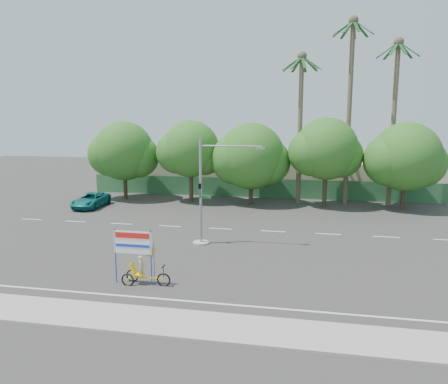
# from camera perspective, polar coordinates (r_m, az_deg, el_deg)

# --- Properties ---
(ground) EXTENTS (120.00, 120.00, 0.00)m
(ground) POSITION_cam_1_polar(r_m,az_deg,el_deg) (25.37, 0.34, -9.54)
(ground) COLOR #33302D
(ground) RESTS_ON ground
(sidewalk_near) EXTENTS (50.00, 2.40, 0.12)m
(sidewalk_near) POSITION_cam_1_polar(r_m,az_deg,el_deg) (18.61, -4.14, -16.90)
(sidewalk_near) COLOR gray
(sidewalk_near) RESTS_ON ground
(fence) EXTENTS (38.00, 0.08, 2.00)m
(fence) POSITION_cam_1_polar(r_m,az_deg,el_deg) (45.84, 5.34, 0.50)
(fence) COLOR #336B3D
(fence) RESTS_ON ground
(building_left) EXTENTS (12.00, 8.00, 4.00)m
(building_left) POSITION_cam_1_polar(r_m,az_deg,el_deg) (51.97, -5.19, 2.73)
(building_left) COLOR #BEB397
(building_left) RESTS_ON ground
(building_right) EXTENTS (14.00, 8.00, 3.60)m
(building_right) POSITION_cam_1_polar(r_m,az_deg,el_deg) (50.08, 15.02, 1.93)
(building_right) COLOR #BEB397
(building_right) RESTS_ON ground
(tree_far_left) EXTENTS (7.14, 6.00, 7.96)m
(tree_far_left) POSITION_cam_1_polar(r_m,az_deg,el_deg) (45.59, -12.97, 5.01)
(tree_far_left) COLOR #473828
(tree_far_left) RESTS_ON ground
(tree_left) EXTENTS (6.66, 5.60, 8.07)m
(tree_left) POSITION_cam_1_polar(r_m,az_deg,el_deg) (43.20, -4.43, 5.37)
(tree_left) COLOR #473828
(tree_left) RESTS_ON ground
(tree_center) EXTENTS (7.62, 6.40, 7.85)m
(tree_center) POSITION_cam_1_polar(r_m,az_deg,el_deg) (42.06, 3.50, 4.45)
(tree_center) COLOR #473828
(tree_center) RESTS_ON ground
(tree_right) EXTENTS (6.90, 5.80, 8.36)m
(tree_right) POSITION_cam_1_polar(r_m,az_deg,el_deg) (41.66, 13.15, 5.22)
(tree_right) COLOR #473828
(tree_right) RESTS_ON ground
(tree_far_right) EXTENTS (7.38, 6.20, 7.94)m
(tree_far_right) POSITION_cam_1_polar(r_m,az_deg,el_deg) (42.55, 22.59, 4.01)
(tree_far_right) COLOR #473828
(tree_far_right) RESTS_ON ground
(palm_tall) EXTENTS (3.73, 3.79, 17.45)m
(palm_tall) POSITION_cam_1_polar(r_m,az_deg,el_deg) (43.21, 16.13, 12.19)
(palm_tall) COLOR #70604C
(palm_tall) RESTS_ON ground
(palm_mid) EXTENTS (3.73, 3.79, 15.45)m
(palm_mid) POSITION_cam_1_polar(r_m,az_deg,el_deg) (43.68, 21.38, 10.48)
(palm_mid) COLOR #70604C
(palm_mid) RESTS_ON ground
(palm_short) EXTENTS (3.73, 3.79, 14.45)m
(palm_short) POSITION_cam_1_polar(r_m,az_deg,el_deg) (43.02, 9.95, 10.30)
(palm_short) COLOR #70604C
(palm_short) RESTS_ON ground
(traffic_signal) EXTENTS (4.72, 1.10, 7.00)m
(traffic_signal) POSITION_cam_1_polar(r_m,az_deg,el_deg) (28.82, -2.47, -1.17)
(traffic_signal) COLOR gray
(traffic_signal) RESTS_ON ground
(trike_billboard) EXTENTS (2.96, 0.68, 2.91)m
(trike_billboard) POSITION_cam_1_polar(r_m,az_deg,el_deg) (22.71, -11.10, -8.97)
(trike_billboard) COLOR black
(trike_billboard) RESTS_ON ground
(pickup_truck) EXTENTS (2.41, 4.94, 1.35)m
(pickup_truck) POSITION_cam_1_polar(r_m,az_deg,el_deg) (42.74, -17.02, -1.02)
(pickup_truck) COLOR #0F6E6D
(pickup_truck) RESTS_ON ground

